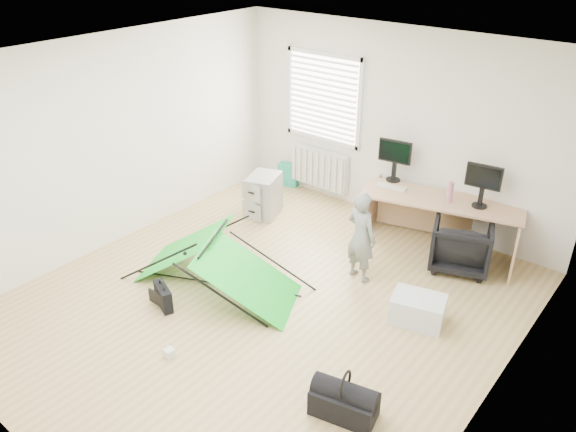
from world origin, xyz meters
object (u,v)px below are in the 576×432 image
Objects in this scene: desk at (439,223)px; person at (361,237)px; storage_crate at (418,309)px; office_chair at (461,244)px; filing_cabinet at (264,195)px; laptop_bag at (163,297)px; monitor_left at (394,166)px; kite at (215,262)px; monitor_right at (482,191)px; thermos at (450,192)px; duffel_bag at (344,404)px.

desk is 1.36m from person.
office_chair is at bearing 94.70° from storage_crate.
laptop_bag is at bearing -95.10° from filing_cabinet.
monitor_left is at bearing -39.07° from office_chair.
kite is (-2.07, -2.18, -0.00)m from office_chair.
office_chair is (0.44, -0.30, -0.02)m from desk.
kite is at bearing -138.00° from desk.
storage_crate is at bearing -35.09° from filing_cabinet.
person is at bearing -128.84° from monitor_right.
monitor_right is at bearing 26.64° from kite.
monitor_right is 0.70m from office_chair.
laptop_bag is at bearing 64.09° from person.
desk is 7.39× the size of thermos.
office_chair is 1.32m from storage_crate.
thermos is at bearing -58.91° from office_chair.
monitor_left reaches higher than monitor_right.
person is at bearing 19.59° from kite.
monitor_left reaches higher than duffel_bag.
storage_crate is (2.18, 0.87, -0.17)m from kite.
monitor_left is 0.89m from thermos.
office_chair is (1.22, -0.42, -0.58)m from monitor_left.
filing_cabinet is 0.54× the size of person.
person reaches higher than monitor_right.
kite is 3.74× the size of storage_crate.
office_chair is at bearing -119.69° from person.
filing_cabinet reaches higher than duffel_bag.
laptop_bag is at bearing -121.01° from thermos.
storage_crate is (0.10, -1.70, -0.74)m from monitor_right.
desk is 1.71m from storage_crate.
monitor_left is at bearing 95.53° from laptop_bag.
filing_cabinet is 1.37× the size of monitor_left.
person is at bearing -33.84° from filing_cabinet.
person reaches higher than office_chair.
person is (-0.85, -1.38, -0.33)m from monitor_right.
person is (1.98, -0.53, 0.26)m from filing_cabinet.
storage_crate is at bearing 74.53° from office_chair.
monitor_right is at bearing 93.36° from storage_crate.
person reaches higher than kite.
thermos is at bearing 30.46° from kite.
monitor_right is 0.38m from thermos.
storage_crate is (0.45, -1.58, -0.67)m from thermos.
laptop_bag is (0.59, -2.39, -0.17)m from filing_cabinet.
monitor_left is (-0.79, 0.12, 0.56)m from desk.
desk reaches higher than storage_crate.
filing_cabinet is 1.42× the size of monitor_right.
kite is 3.61× the size of duffel_bag.
person is 1.98× the size of duffel_bag.
desk is 3.65× the size of storage_crate.
laptop_bag is at bearing -131.89° from monitor_right.
thermos is 0.67m from office_chair.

